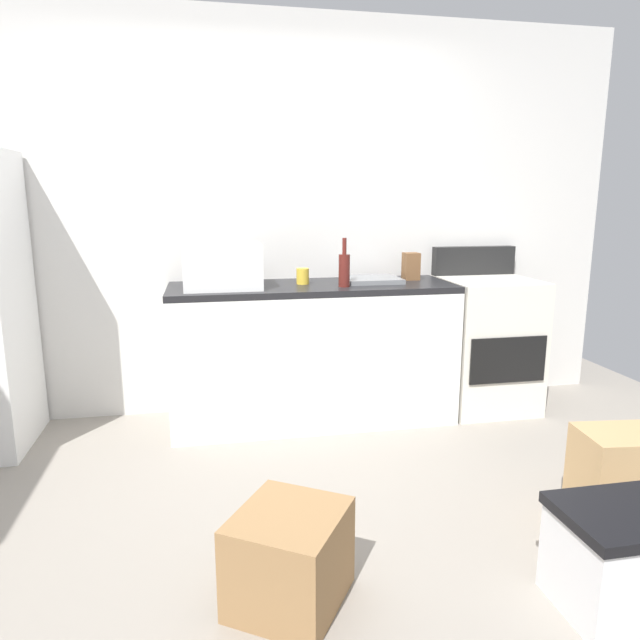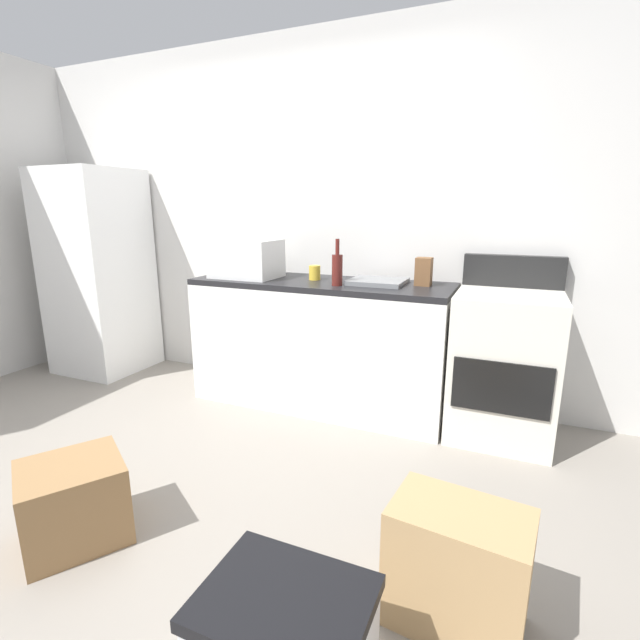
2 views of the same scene
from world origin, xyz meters
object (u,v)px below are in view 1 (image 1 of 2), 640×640
Objects in this scene: stove_oven at (486,342)px; microwave at (223,266)px; cardboard_box_medium at (628,478)px; knife_block at (411,266)px; storage_bin at (623,559)px; coffee_mug at (303,276)px; cardboard_box_large at (289,558)px; wine_bottle at (344,269)px.

microwave is at bearing -178.07° from stove_oven.
stove_oven is 2.39× the size of microwave.
cardboard_box_medium is at bearing -92.73° from stove_oven.
storage_bin is (0.06, -2.07, -0.80)m from knife_block.
knife_block is at bearing 4.61° from coffee_mug.
microwave is 1.16× the size of cardboard_box_large.
storage_bin is at bearing -72.84° from wine_bottle.
knife_block is (0.51, 0.22, -0.02)m from wine_bottle.
cardboard_box_medium is at bearing -74.00° from knife_block.
coffee_mug is 2.30m from storage_bin.
microwave is 0.52m from coffee_mug.
wine_bottle reaches higher than cardboard_box_large.
wine_bottle is (-1.04, -0.14, 0.54)m from stove_oven.
wine_bottle is 0.56m from knife_block.
cardboard_box_medium is at bearing -54.79° from wine_bottle.
microwave reaches higher than cardboard_box_large.
stove_oven is 1.37m from coffee_mug.
wine_bottle reaches higher than cardboard_box_medium.
stove_oven reaches higher than knife_block.
stove_oven is 2.39m from cardboard_box_large.
knife_block is 0.45× the size of cardboard_box_large.
wine_bottle is at bearing 125.21° from cardboard_box_medium.
wine_bottle is 1.89m from cardboard_box_large.
cardboard_box_large is at bearing -84.56° from microwave.
stove_oven reaches higher than cardboard_box_medium.
microwave is 1.53× the size of wine_bottle.
cardboard_box_medium is (0.46, -1.60, -0.77)m from knife_block.
cardboard_box_large is 1.18m from storage_bin.
cardboard_box_medium is (-0.07, -1.52, -0.25)m from stove_oven.
stove_oven is 1.54m from cardboard_box_medium.
storage_bin is at bearing -12.69° from cardboard_box_large.
cardboard_box_medium is 0.62m from storage_bin.
microwave is 1.00× the size of storage_bin.
wine_bottle is 0.76× the size of cardboard_box_large.
knife_block reaches higher than cardboard_box_large.
cardboard_box_large is at bearing -101.07° from coffee_mug.
knife_block reaches higher than storage_bin.
stove_oven reaches higher than coffee_mug.
stove_oven is at bearing 7.54° from wine_bottle.
storage_bin is (1.15, -0.26, 0.02)m from cardboard_box_large.
stove_oven is 1.87m from microwave.
cardboard_box_medium is at bearing 49.81° from storage_bin.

